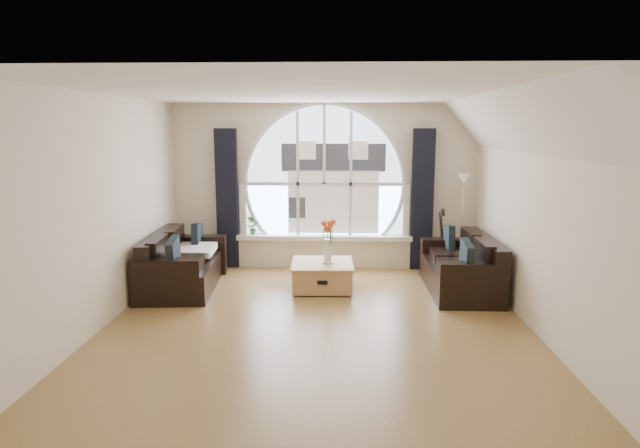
{
  "coord_description": "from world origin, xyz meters",
  "views": [
    {
      "loc": [
        0.27,
        -6.14,
        2.31
      ],
      "look_at": [
        0.0,
        0.9,
        1.05
      ],
      "focal_mm": 30.34,
      "sensor_mm": 36.0,
      "label": 1
    }
  ],
  "objects": [
    {
      "name": "ceiling",
      "position": [
        0.0,
        0.0,
        2.7
      ],
      "size": [
        5.0,
        5.5,
        0.01
      ],
      "primitive_type": "cube",
      "color": "silver",
      "rests_on": "ground"
    },
    {
      "name": "wall_left",
      "position": [
        -2.5,
        0.0,
        1.35
      ],
      "size": [
        0.01,
        5.5,
        2.7
      ],
      "primitive_type": "cube",
      "color": "beige",
      "rests_on": "ground"
    },
    {
      "name": "window_sill",
      "position": [
        0.0,
        2.65,
        0.51
      ],
      "size": [
        2.9,
        0.22,
        0.08
      ],
      "primitive_type": "cube",
      "color": "white",
      "rests_on": "wall_back"
    },
    {
      "name": "vase_flowers",
      "position": [
        0.09,
        1.42,
        0.78
      ],
      "size": [
        0.24,
        0.24,
        0.7
      ],
      "primitive_type": "cube",
      "color": "white",
      "rests_on": "coffee_chest"
    },
    {
      "name": "neighbor_house",
      "position": [
        0.15,
        2.71,
        1.5
      ],
      "size": [
        1.7,
        0.02,
        1.5
      ],
      "primitive_type": "cube",
      "color": "silver",
      "rests_on": "wall_back"
    },
    {
      "name": "floor_lamp",
      "position": [
        2.2,
        2.36,
        0.8
      ],
      "size": [
        0.24,
        0.24,
        1.6
      ],
      "primitive_type": "cube",
      "color": "#B2B2B2",
      "rests_on": "ground"
    },
    {
      "name": "wall_right",
      "position": [
        2.5,
        0.0,
        1.35
      ],
      "size": [
        0.01,
        5.5,
        2.7
      ],
      "primitive_type": "cube",
      "color": "beige",
      "rests_on": "ground"
    },
    {
      "name": "ground",
      "position": [
        0.0,
        0.0,
        0.0
      ],
      "size": [
        5.0,
        5.5,
        0.01
      ],
      "primitive_type": "cube",
      "color": "brown",
      "rests_on": "ground"
    },
    {
      "name": "curtain_left",
      "position": [
        -1.6,
        2.63,
        1.15
      ],
      "size": [
        0.35,
        0.12,
        2.3
      ],
      "primitive_type": "cube",
      "color": "black",
      "rests_on": "ground"
    },
    {
      "name": "wall_back",
      "position": [
        0.0,
        2.75,
        1.35
      ],
      "size": [
        5.0,
        0.01,
        2.7
      ],
      "primitive_type": "cube",
      "color": "beige",
      "rests_on": "ground"
    },
    {
      "name": "window_frame",
      "position": [
        0.0,
        2.69,
        1.62
      ],
      "size": [
        2.76,
        0.08,
        2.15
      ],
      "primitive_type": "cube",
      "color": "white",
      "rests_on": "wall_back"
    },
    {
      "name": "arched_window",
      "position": [
        0.0,
        2.72,
        1.62
      ],
      "size": [
        2.6,
        0.06,
        2.15
      ],
      "primitive_type": "cube",
      "color": "silver",
      "rests_on": "wall_back"
    },
    {
      "name": "wall_front",
      "position": [
        0.0,
        -2.75,
        1.35
      ],
      "size": [
        5.0,
        0.01,
        2.7
      ],
      "primitive_type": "cube",
      "color": "beige",
      "rests_on": "ground"
    },
    {
      "name": "coffee_chest",
      "position": [
        0.01,
        1.44,
        0.21
      ],
      "size": [
        0.9,
        0.9,
        0.43
      ],
      "primitive_type": "cube",
      "rotation": [
        0.0,
        0.0,
        0.03
      ],
      "color": "tan",
      "rests_on": "ground"
    },
    {
      "name": "sofa_right",
      "position": [
        1.98,
        1.4,
        0.4
      ],
      "size": [
        0.88,
        1.76,
        0.78
      ],
      "primitive_type": "cube",
      "rotation": [
        0.0,
        0.0,
        0.0
      ],
      "color": "black",
      "rests_on": "ground"
    },
    {
      "name": "potted_plant",
      "position": [
        -1.2,
        2.65,
        0.72
      ],
      "size": [
        0.2,
        0.17,
        0.33
      ],
      "primitive_type": "imported",
      "rotation": [
        0.0,
        0.0,
        0.32
      ],
      "color": "#1E6023",
      "rests_on": "window_sill"
    },
    {
      "name": "throw_blanket",
      "position": [
        -1.9,
        1.68,
        0.5
      ],
      "size": [
        0.55,
        0.55,
        0.1
      ],
      "primitive_type": "cube",
      "rotation": [
        0.0,
        0.0,
        0.0
      ],
      "color": "silver",
      "rests_on": "sofa_left"
    },
    {
      "name": "attic_slope",
      "position": [
        2.2,
        0.0,
        2.35
      ],
      "size": [
        0.92,
        5.5,
        0.72
      ],
      "primitive_type": "cube",
      "color": "silver",
      "rests_on": "ground"
    },
    {
      "name": "sofa_left",
      "position": [
        -2.01,
        1.4,
        0.4
      ],
      "size": [
        1.04,
        1.86,
        0.8
      ],
      "primitive_type": "cube",
      "rotation": [
        0.0,
        0.0,
        0.08
      ],
      "color": "black",
      "rests_on": "ground"
    },
    {
      "name": "guitar",
      "position": [
        1.87,
        2.38,
        0.53
      ],
      "size": [
        0.42,
        0.36,
        1.06
      ],
      "primitive_type": "cube",
      "rotation": [
        0.0,
        0.0,
        0.38
      ],
      "color": "brown",
      "rests_on": "ground"
    },
    {
      "name": "curtain_right",
      "position": [
        1.6,
        2.63,
        1.15
      ],
      "size": [
        0.35,
        0.12,
        2.3
      ],
      "primitive_type": "cube",
      "color": "black",
      "rests_on": "ground"
    }
  ]
}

